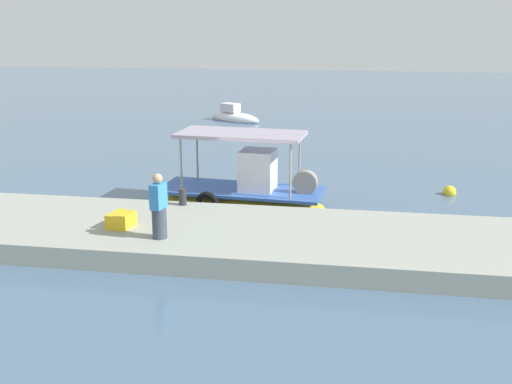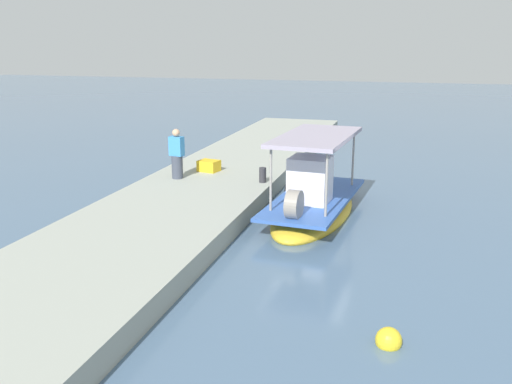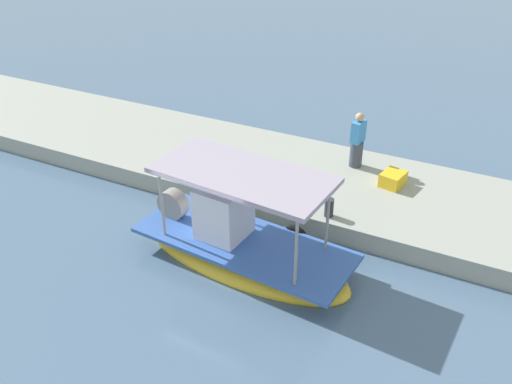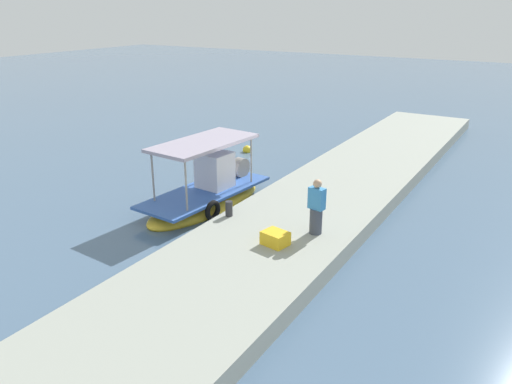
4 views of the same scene
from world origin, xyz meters
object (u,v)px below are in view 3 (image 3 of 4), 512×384
object	(u,v)px
fisherman_near_bollard	(357,142)
main_fishing_boat	(241,245)
mooring_bollard	(329,208)
cargo_crate	(393,179)

from	to	relation	value
fisherman_near_bollard	main_fishing_boat	bearing A→B (deg)	75.60
main_fishing_boat	fisherman_near_bollard	distance (m)	5.29
main_fishing_boat	mooring_bollard	bearing A→B (deg)	-127.31
fisherman_near_bollard	mooring_bollard	distance (m)	3.07
main_fishing_boat	cargo_crate	xyz separation A→B (m)	(-2.62, -4.38, 0.32)
main_fishing_boat	cargo_crate	size ratio (longest dim) A/B	8.14
main_fishing_boat	cargo_crate	bearing A→B (deg)	-120.95
cargo_crate	main_fishing_boat	bearing A→B (deg)	59.05
main_fishing_boat	mooring_bollard	world-z (taller)	main_fishing_boat
fisherman_near_bollard	mooring_bollard	xyz separation A→B (m)	(-0.25, 3.01, -0.53)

